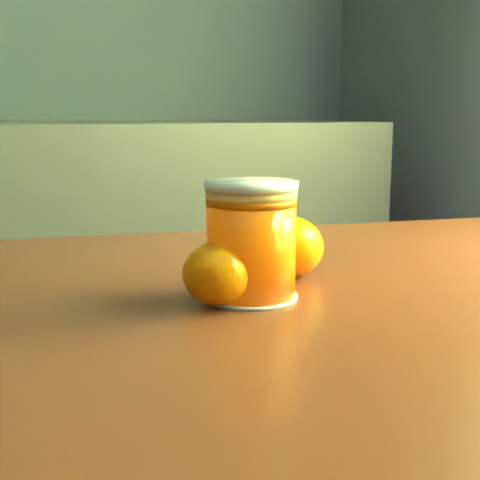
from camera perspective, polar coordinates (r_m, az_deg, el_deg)
name	(u,v)px	position (r m, az deg, el deg)	size (l,w,h in m)	color
table	(315,390)	(0.66, 6.44, -12.57)	(1.07, 0.79, 0.76)	#5B2816
juice_glass	(251,241)	(0.60, 0.96, -0.10)	(0.08, 0.08, 0.10)	#F55704
orange_front	(219,273)	(0.58, -1.83, -2.86)	(0.06, 0.06, 0.06)	orange
orange_back	(289,247)	(0.68, 4.20, -0.57)	(0.07, 0.07, 0.06)	orange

